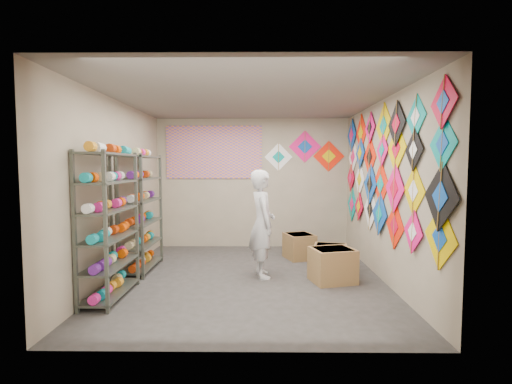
{
  "coord_description": "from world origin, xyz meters",
  "views": [
    {
      "loc": [
        0.16,
        -5.55,
        1.71
      ],
      "look_at": [
        0.1,
        0.3,
        1.3
      ],
      "focal_mm": 26.0,
      "sensor_mm": 36.0,
      "label": 1
    }
  ],
  "objects_px": {
    "shopkeeper": "(262,224)",
    "carton_a": "(332,265)",
    "carton_c": "(299,246)",
    "carton_b": "(330,258)",
    "shelf_rack_back": "(141,213)",
    "shelf_rack_front": "(109,225)"
  },
  "relations": [
    {
      "from": "shopkeeper",
      "to": "carton_a",
      "type": "bearing_deg",
      "value": -115.83
    },
    {
      "from": "carton_c",
      "to": "shopkeeper",
      "type": "bearing_deg",
      "value": -139.95
    },
    {
      "from": "carton_b",
      "to": "carton_a",
      "type": "bearing_deg",
      "value": -84.09
    },
    {
      "from": "shopkeeper",
      "to": "shelf_rack_back",
      "type": "bearing_deg",
      "value": 67.59
    },
    {
      "from": "shelf_rack_front",
      "to": "shelf_rack_back",
      "type": "bearing_deg",
      "value": 90.0
    },
    {
      "from": "shelf_rack_back",
      "to": "carton_a",
      "type": "height_order",
      "value": "shelf_rack_back"
    },
    {
      "from": "carton_b",
      "to": "shelf_rack_back",
      "type": "bearing_deg",
      "value": -166.73
    },
    {
      "from": "shelf_rack_front",
      "to": "shopkeeper",
      "type": "distance_m",
      "value": 2.19
    },
    {
      "from": "shelf_rack_back",
      "to": "carton_c",
      "type": "height_order",
      "value": "shelf_rack_back"
    },
    {
      "from": "shelf_rack_front",
      "to": "shopkeeper",
      "type": "height_order",
      "value": "shelf_rack_front"
    },
    {
      "from": "shelf_rack_back",
      "to": "carton_b",
      "type": "xyz_separation_m",
      "value": [
        3.09,
        -0.02,
        -0.74
      ]
    },
    {
      "from": "shelf_rack_front",
      "to": "carton_c",
      "type": "relative_size",
      "value": 3.63
    },
    {
      "from": "shopkeeper",
      "to": "carton_c",
      "type": "xyz_separation_m",
      "value": [
        0.7,
        1.14,
        -0.6
      ]
    },
    {
      "from": "shelf_rack_front",
      "to": "shopkeeper",
      "type": "bearing_deg",
      "value": 25.48
    },
    {
      "from": "shelf_rack_front",
      "to": "carton_a",
      "type": "height_order",
      "value": "shelf_rack_front"
    },
    {
      "from": "shelf_rack_front",
      "to": "carton_b",
      "type": "bearing_deg",
      "value": 22.54
    },
    {
      "from": "shelf_rack_back",
      "to": "carton_b",
      "type": "relative_size",
      "value": 3.66
    },
    {
      "from": "shopkeeper",
      "to": "carton_c",
      "type": "relative_size",
      "value": 3.16
    },
    {
      "from": "shopkeeper",
      "to": "carton_b",
      "type": "bearing_deg",
      "value": -85.11
    },
    {
      "from": "shelf_rack_back",
      "to": "shelf_rack_front",
      "type": "bearing_deg",
      "value": -90.0
    },
    {
      "from": "shelf_rack_back",
      "to": "shopkeeper",
      "type": "distance_m",
      "value": 2.01
    },
    {
      "from": "shelf_rack_front",
      "to": "carton_b",
      "type": "relative_size",
      "value": 3.66
    }
  ]
}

